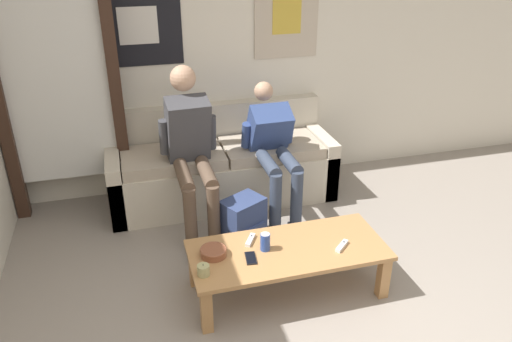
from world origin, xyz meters
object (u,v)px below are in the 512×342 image
at_px(game_controller_near_right, 342,246).
at_px(cell_phone, 251,258).
at_px(person_seated_adult, 191,145).
at_px(drink_can_blue, 265,242).
at_px(person_seated_teen, 273,147).
at_px(game_controller_near_left, 250,240).
at_px(backpack, 244,222).
at_px(pillar_candle, 203,270).
at_px(couch, 222,168).
at_px(coffee_table, 288,255).
at_px(ceramic_bowl, 213,252).

relative_size(game_controller_near_right, cell_phone, 0.90).
xyz_separation_m(person_seated_adult, drink_can_blue, (0.32, -1.05, -0.31)).
distance_m(person_seated_teen, cell_phone, 1.27).
bearing_deg(game_controller_near_left, person_seated_adult, 104.83).
bearing_deg(backpack, pillar_candle, -119.98).
height_order(backpack, pillar_candle, pillar_candle).
distance_m(person_seated_adult, game_controller_near_right, 1.46).
relative_size(pillar_candle, game_controller_near_right, 0.64).
bearing_deg(pillar_candle, couch, 74.07).
xyz_separation_m(person_seated_teen, pillar_candle, (-0.83, -1.21, -0.23)).
relative_size(person_seated_adult, cell_phone, 9.13).
distance_m(couch, coffee_table, 1.45).
xyz_separation_m(backpack, ceramic_bowl, (-0.36, -0.61, 0.20)).
distance_m(couch, game_controller_near_right, 1.61).
bearing_deg(coffee_table, person_seated_teen, 77.91).
bearing_deg(cell_phone, game_controller_near_right, -3.81).
distance_m(couch, backpack, 0.78).
relative_size(person_seated_teen, drink_can_blue, 8.81).
bearing_deg(pillar_candle, game_controller_near_right, 2.41).
bearing_deg(cell_phone, person_seated_adult, 99.94).
height_order(person_seated_adult, person_seated_teen, person_seated_adult).
bearing_deg(ceramic_bowl, game_controller_near_right, -9.57).
bearing_deg(game_controller_near_right, person_seated_adult, 125.19).
bearing_deg(coffee_table, couch, 95.82).
bearing_deg(drink_can_blue, game_controller_near_right, -12.91).
xyz_separation_m(pillar_candle, cell_phone, (0.32, 0.08, -0.03)).
distance_m(drink_can_blue, cell_phone, 0.15).
xyz_separation_m(pillar_candle, drink_can_blue, (0.44, 0.16, 0.03)).
relative_size(person_seated_teen, game_controller_near_left, 7.74).
bearing_deg(ceramic_bowl, person_seated_teen, 54.74).
distance_m(coffee_table, pillar_candle, 0.62).
xyz_separation_m(backpack, pillar_candle, (-0.46, -0.80, 0.20)).
height_order(game_controller_near_right, cell_phone, game_controller_near_right).
height_order(backpack, cell_phone, backpack).
bearing_deg(pillar_candle, cell_phone, 14.07).
bearing_deg(couch, pillar_candle, -105.93).
height_order(backpack, game_controller_near_left, game_controller_near_left).
bearing_deg(game_controller_near_right, cell_phone, 176.19).
distance_m(couch, person_seated_adult, 0.64).
bearing_deg(ceramic_bowl, couch, 75.86).
height_order(couch, game_controller_near_right, couch).
bearing_deg(couch, person_seated_adult, -130.92).
bearing_deg(person_seated_teen, drink_can_blue, -109.97).
relative_size(pillar_candle, game_controller_near_left, 0.59).
relative_size(person_seated_teen, cell_phone, 7.63).
bearing_deg(person_seated_teen, person_seated_adult, -178.89).
relative_size(person_seated_teen, ceramic_bowl, 6.14).
xyz_separation_m(game_controller_near_left, game_controller_near_right, (0.57, -0.23, 0.00)).
relative_size(person_seated_adult, pillar_candle, 15.78).
distance_m(coffee_table, person_seated_adult, 1.24).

